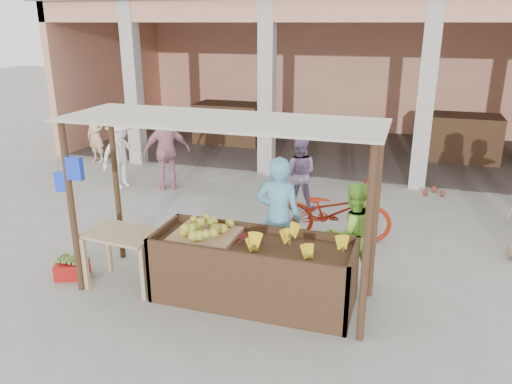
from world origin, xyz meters
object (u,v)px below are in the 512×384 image
(vendor_blue, at_px, (278,214))
(side_table, at_px, (123,242))
(fruit_stall, at_px, (253,273))
(vendor_green, at_px, (352,232))
(motorcycle, at_px, (333,211))
(red_crate, at_px, (72,269))

(vendor_blue, bearing_deg, side_table, 27.63)
(fruit_stall, bearing_deg, side_table, -175.48)
(side_table, distance_m, vendor_green, 3.14)
(side_table, height_order, motorcycle, motorcycle)
(vendor_blue, xyz_separation_m, vendor_green, (1.03, 0.08, -0.16))
(side_table, height_order, vendor_blue, vendor_blue)
(fruit_stall, relative_size, red_crate, 5.82)
(red_crate, height_order, vendor_green, vendor_green)
(red_crate, bearing_deg, side_table, -20.23)
(fruit_stall, xyz_separation_m, motorcycle, (0.66, 2.24, 0.13))
(fruit_stall, relative_size, motorcycle, 1.28)
(motorcycle, bearing_deg, side_table, 123.96)
(side_table, xyz_separation_m, vendor_blue, (1.95, 0.92, 0.29))
(fruit_stall, xyz_separation_m, red_crate, (-2.69, -0.19, -0.28))
(side_table, distance_m, motorcycle, 3.45)
(motorcycle, bearing_deg, red_crate, 116.07)
(fruit_stall, relative_size, side_table, 2.48)
(vendor_blue, bearing_deg, red_crate, 21.25)
(vendor_green, xyz_separation_m, motorcycle, (-0.49, 1.39, -0.26))
(red_crate, xyz_separation_m, vendor_blue, (2.82, 0.96, 0.84))
(red_crate, bearing_deg, motorcycle, 12.80)
(red_crate, distance_m, vendor_green, 4.04)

